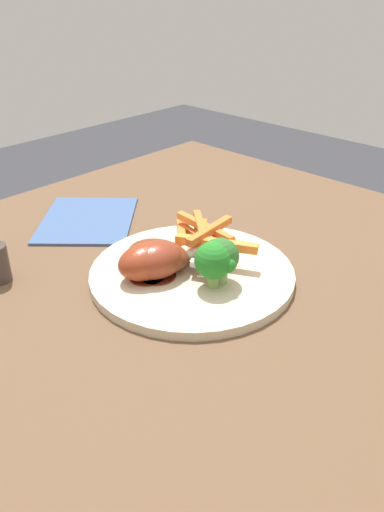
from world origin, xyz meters
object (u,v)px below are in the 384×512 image
(dinner_plate, at_px, (192,274))
(chicken_drumstick_far, at_px, (150,260))
(chicken_drumstick_near, at_px, (161,257))
(chicken_drumstick_extra, at_px, (159,260))
(carrot_fries_pile, at_px, (202,240))
(broccoli_floret_front, at_px, (214,261))
(dining_table, at_px, (221,358))
(broccoli_floret_middle, at_px, (220,255))

(dinner_plate, distance_m, chicken_drumstick_far, 0.06)
(chicken_drumstick_near, height_order, chicken_drumstick_far, chicken_drumstick_far)
(chicken_drumstick_far, bearing_deg, chicken_drumstick_extra, -127.29)
(dinner_plate, xyz_separation_m, chicken_drumstick_extra, (0.02, 0.04, 0.03))
(chicken_drumstick_far, relative_size, chicken_drumstick_extra, 1.02)
(carrot_fries_pile, bearing_deg, dinner_plate, 116.85)
(broccoli_floret_front, bearing_deg, chicken_drumstick_near, 12.93)
(dining_table, height_order, chicken_drumstick_extra, chicken_drumstick_extra)
(dining_table, distance_m, dinner_plate, 0.13)
(chicken_drumstick_extra, bearing_deg, broccoli_floret_middle, -146.42)
(dining_table, relative_size, carrot_fries_pile, 5.82)
(chicken_drumstick_near, bearing_deg, broccoli_floret_middle, -155.42)
(dinner_plate, distance_m, broccoli_floret_front, 0.06)
(broccoli_floret_front, relative_size, chicken_drumstick_extra, 0.47)
(dining_table, xyz_separation_m, carrot_fries_pile, (0.07, -0.03, 0.15))
(dining_table, relative_size, chicken_drumstick_near, 7.18)
(chicken_drumstick_near, xyz_separation_m, chicken_drumstick_far, (0.00, 0.02, 0.00))
(chicken_drumstick_near, bearing_deg, dinner_plate, -135.04)
(dining_table, relative_size, chicken_drumstick_far, 7.19)
(chicken_drumstick_near, height_order, chicken_drumstick_extra, chicken_drumstick_extra)
(broccoli_floret_middle, distance_m, chicken_drumstick_near, 0.08)
(broccoli_floret_middle, bearing_deg, chicken_drumstick_far, 36.20)
(dinner_plate, relative_size, broccoli_floret_front, 4.44)
(chicken_drumstick_far, height_order, chicken_drumstick_extra, same)
(broccoli_floret_front, xyz_separation_m, chicken_drumstick_far, (0.07, 0.04, -0.01))
(dinner_plate, distance_m, chicken_drumstick_extra, 0.05)
(dining_table, xyz_separation_m, chicken_drumstick_near, (0.07, 0.04, 0.15))
(dining_table, bearing_deg, chicken_drumstick_near, 27.50)
(broccoli_floret_middle, xyz_separation_m, carrot_fries_pile, (0.06, -0.04, -0.02))
(dinner_plate, bearing_deg, carrot_fries_pile, -63.15)
(dining_table, distance_m, chicken_drumstick_extra, 0.17)
(dining_table, bearing_deg, chicken_drumstick_extra, 35.89)
(chicken_drumstick_far, xyz_separation_m, chicken_drumstick_extra, (-0.01, -0.01, 0.00))
(carrot_fries_pile, distance_m, chicken_drumstick_far, 0.09)
(broccoli_floret_middle, xyz_separation_m, chicken_drumstick_near, (0.07, 0.03, -0.02))
(broccoli_floret_middle, height_order, chicken_drumstick_extra, broccoli_floret_middle)
(broccoli_floret_front, height_order, chicken_drumstick_extra, broccoli_floret_front)
(chicken_drumstick_far, bearing_deg, chicken_drumstick_near, -91.17)
(broccoli_floret_front, relative_size, carrot_fries_pile, 0.37)
(dinner_plate, xyz_separation_m, broccoli_floret_middle, (-0.04, -0.00, 0.04))
(chicken_drumstick_extra, bearing_deg, chicken_drumstick_near, -54.57)
(dinner_plate, height_order, carrot_fries_pile, carrot_fries_pile)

